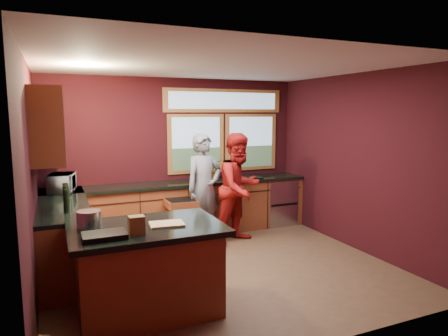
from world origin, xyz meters
TOP-DOWN VIEW (x-y plane):
  - floor at (0.00, 0.00)m, footprint 4.50×4.50m
  - room_shell at (-0.60, 0.32)m, footprint 4.52×4.02m
  - back_counter at (0.20, 1.70)m, footprint 4.50×0.64m
  - left_counter at (-1.95, 0.85)m, footprint 0.64×2.30m
  - island at (-1.17, -0.77)m, footprint 1.55×1.05m
  - person_grey at (0.22, 1.25)m, footprint 0.72×0.55m
  - person_red at (0.73, 0.99)m, footprint 1.05×0.94m
  - microwave at (-1.92, 1.56)m, footprint 0.44×0.56m
  - potted_plant at (0.56, 1.75)m, footprint 0.31×0.27m
  - paper_towel at (1.04, 1.70)m, footprint 0.12×0.12m
  - cutting_board at (-0.97, -0.82)m, footprint 0.38×0.29m
  - stock_pot at (-1.72, -0.62)m, footprint 0.24×0.24m
  - paper_bag at (-1.32, -1.02)m, footprint 0.15×0.12m
  - black_tray at (-1.62, -1.02)m, footprint 0.40×0.28m

SIDE VIEW (x-z plane):
  - floor at x=0.00m, z-range 0.00..0.00m
  - back_counter at x=0.20m, z-range 0.00..0.93m
  - left_counter at x=-1.95m, z-range 0.00..0.93m
  - island at x=-1.17m, z-range 0.01..0.95m
  - person_grey at x=0.22m, z-range 0.00..1.77m
  - person_red at x=0.73m, z-range 0.00..1.78m
  - cutting_board at x=-0.97m, z-range 0.94..0.96m
  - black_tray at x=-1.62m, z-range 0.94..0.99m
  - stock_pot at x=-1.72m, z-range 0.94..1.12m
  - paper_bag at x=-1.32m, z-range 0.94..1.12m
  - microwave at x=-1.92m, z-range 0.93..1.21m
  - paper_towel at x=1.04m, z-range 0.93..1.21m
  - potted_plant at x=0.56m, z-range 0.93..1.28m
  - room_shell at x=-0.60m, z-range 0.44..3.15m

